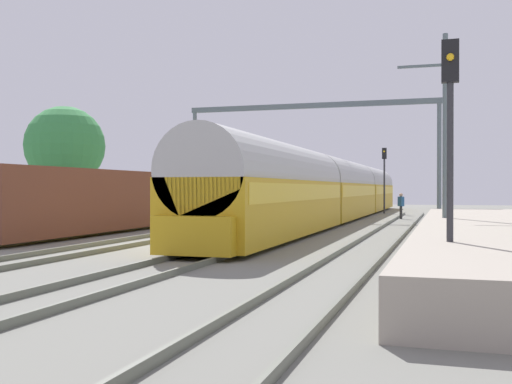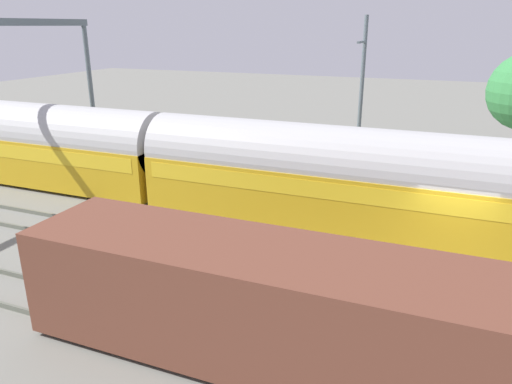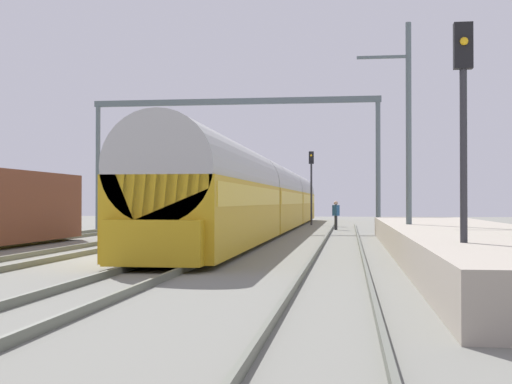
{
  "view_description": "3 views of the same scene",
  "coord_description": "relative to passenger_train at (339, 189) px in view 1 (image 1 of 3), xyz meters",
  "views": [
    {
      "loc": [
        8.93,
        -20.07,
        2.03
      ],
      "look_at": [
        2.16,
        1.76,
        1.9
      ],
      "focal_mm": 43.23,
      "sensor_mm": 36.0,
      "label": 1
    },
    {
      "loc": [
        -15.4,
        0.59,
        7.53
      ],
      "look_at": [
        -0.26,
        6.68,
        1.86
      ],
      "focal_mm": 33.73,
      "sensor_mm": 36.0,
      "label": 2
    },
    {
      "loc": [
        6.79,
        -20.5,
        1.69
      ],
      "look_at": [
        1.08,
        22.82,
        2.29
      ],
      "focal_mm": 49.62,
      "sensor_mm": 36.0,
      "label": 3
    }
  ],
  "objects": [
    {
      "name": "person_crossing",
      "position": [
        3.85,
        1.75,
        -0.94
      ],
      "size": [
        0.45,
        0.46,
        1.73
      ],
      "rotation": [
        0.0,
        0.0,
        5.47
      ],
      "color": "#2D2D2D",
      "rests_on": "ground"
    },
    {
      "name": "track_far_east",
      "position": [
        4.31,
        -20.37,
        -1.89
      ],
      "size": [
        1.52,
        60.0,
        0.16
      ],
      "color": "#5F6256",
      "rests_on": "ground"
    },
    {
      "name": "railway_signal_far",
      "position": [
        1.92,
        10.51,
        1.43
      ],
      "size": [
        0.36,
        0.3,
        5.35
      ],
      "color": "#2D2D33",
      "rests_on": "ground"
    },
    {
      "name": "tree_west_background",
      "position": [
        -17.66,
        -4.9,
        2.91
      ],
      "size": [
        5.3,
        5.3,
        7.54
      ],
      "color": "#4C3826",
      "rests_on": "ground"
    },
    {
      "name": "platform",
      "position": [
        8.13,
        -18.37,
        -1.52
      ],
      "size": [
        4.4,
        28.0,
        0.9
      ],
      "color": "#A39989",
      "rests_on": "ground"
    },
    {
      "name": "track_west",
      "position": [
        -4.31,
        -20.37,
        -1.89
      ],
      "size": [
        1.52,
        60.0,
        0.16
      ],
      "color": "#5F6256",
      "rests_on": "ground"
    },
    {
      "name": "railway_signal_near",
      "position": [
        6.84,
        -26.77,
        1.33
      ],
      "size": [
        0.36,
        0.3,
        5.18
      ],
      "color": "#2D2D33",
      "rests_on": "ground"
    },
    {
      "name": "ground",
      "position": [
        -2.16,
        -20.37,
        -1.97
      ],
      "size": [
        120.0,
        120.0,
        0.0
      ],
      "primitive_type": "plane",
      "color": "slate"
    },
    {
      "name": "track_far_west",
      "position": [
        -8.62,
        -20.37,
        -1.89
      ],
      "size": [
        1.52,
        60.0,
        0.16
      ],
      "color": "#5F6256",
      "rests_on": "ground"
    },
    {
      "name": "catenary_gantry",
      "position": [
        -2.16,
        0.73,
        3.98
      ],
      "size": [
        17.33,
        0.28,
        7.86
      ],
      "color": "slate",
      "rests_on": "ground"
    },
    {
      "name": "passenger_train",
      "position": [
        0.0,
        0.0,
        0.0
      ],
      "size": [
        2.93,
        49.2,
        3.82
      ],
      "color": "gold",
      "rests_on": "ground"
    },
    {
      "name": "catenary_pole_east_mid",
      "position": [
        6.66,
        -15.64,
        2.18
      ],
      "size": [
        1.9,
        0.2,
        8.0
      ],
      "color": "slate",
      "rests_on": "ground"
    },
    {
      "name": "track_east",
      "position": [
        0.0,
        -20.37,
        -1.89
      ],
      "size": [
        1.52,
        60.0,
        0.16
      ],
      "color": "#5F6256",
      "rests_on": "ground"
    },
    {
      "name": "freight_car",
      "position": [
        -8.62,
        -17.1,
        -0.5
      ],
      "size": [
        2.8,
        13.0,
        2.7
      ],
      "color": "brown",
      "rests_on": "ground"
    }
  ]
}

